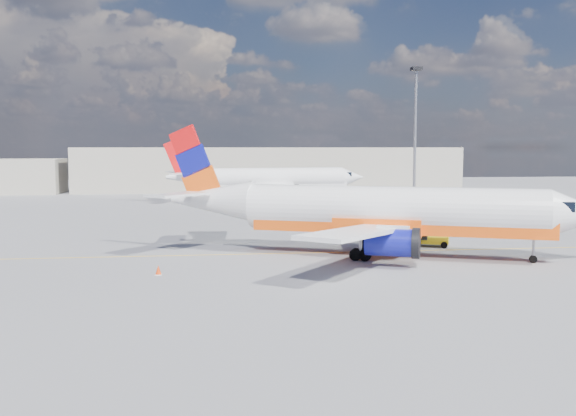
{
  "coord_description": "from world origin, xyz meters",
  "views": [
    {
      "loc": [
        -6.55,
        -44.83,
        8.04
      ],
      "look_at": [
        -0.59,
        2.64,
        3.5
      ],
      "focal_mm": 40.0,
      "sensor_mm": 36.0,
      "label": 1
    }
  ],
  "objects": [
    {
      "name": "main_jet",
      "position": [
        5.92,
        0.97,
        3.3
      ],
      "size": [
        32.28,
        24.35,
        9.91
      ],
      "rotation": [
        0.0,
        0.0,
        -0.39
      ],
      "color": "white",
      "rests_on": "ground"
    },
    {
      "name": "second_jet",
      "position": [
        3.06,
        52.34,
        3.14
      ],
      "size": [
        31.13,
        24.47,
        9.43
      ],
      "rotation": [
        0.0,
        0.0,
        0.11
      ],
      "color": "white",
      "rests_on": "ground"
    },
    {
      "name": "terminal_main",
      "position": [
        5.0,
        75.0,
        4.0
      ],
      "size": [
        70.0,
        14.0,
        8.0
      ],
      "primitive_type": "cube",
      "color": "#AEA696",
      "rests_on": "ground"
    },
    {
      "name": "ground",
      "position": [
        0.0,
        0.0,
        0.0
      ],
      "size": [
        240.0,
        240.0,
        0.0
      ],
      "primitive_type": "plane",
      "color": "slate",
      "rests_on": "ground"
    },
    {
      "name": "gse_tug",
      "position": [
        11.34,
        4.94,
        0.94
      ],
      "size": [
        3.16,
        2.65,
        1.99
      ],
      "rotation": [
        0.0,
        0.0,
        -0.41
      ],
      "color": "black",
      "rests_on": "ground"
    },
    {
      "name": "floodlight_mast",
      "position": [
        22.15,
        41.87,
        11.41
      ],
      "size": [
        1.39,
        1.39,
        19.04
      ],
      "color": "#9C9BA3",
      "rests_on": "ground"
    },
    {
      "name": "traffic_cone",
      "position": [
        -9.71,
        -4.21,
        0.3
      ],
      "size": [
        0.44,
        0.44,
        0.62
      ],
      "color": "white",
      "rests_on": "ground"
    },
    {
      "name": "taxi_line",
      "position": [
        0.0,
        3.0,
        0.01
      ],
      "size": [
        70.0,
        0.15,
        0.01
      ],
      "primitive_type": "cube",
      "color": "yellow",
      "rests_on": "ground"
    }
  ]
}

